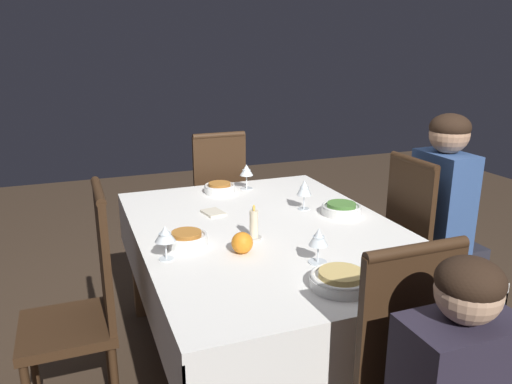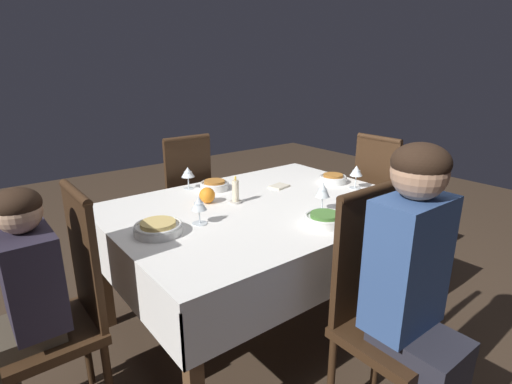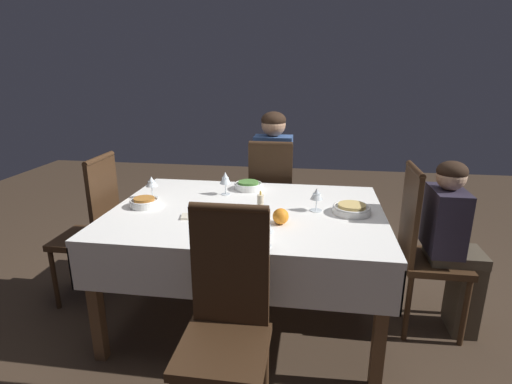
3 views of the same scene
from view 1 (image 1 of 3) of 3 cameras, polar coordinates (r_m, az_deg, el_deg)
name	(u,v)px [view 1 (image 1 of 3)]	position (r m, az deg, el deg)	size (l,w,h in m)	color
ground_plane	(268,367)	(2.59, 1.34, -19.33)	(8.00, 8.00, 0.00)	#3D2D21
dining_table	(269,244)	(2.27, 1.45, -5.96)	(1.59, 1.15, 0.72)	white
chair_north	(421,246)	(2.67, 18.36, -5.92)	(0.36, 0.36, 1.01)	#382314
chair_south	(84,302)	(2.13, -19.09, -11.81)	(0.36, 0.36, 1.01)	#382314
chair_west	(216,201)	(3.24, -4.56, -1.09)	(0.36, 0.36, 1.01)	#382314
person_adult_denim	(448,216)	(2.71, 21.09, -2.58)	(0.30, 0.34, 1.20)	#282833
bowl_north	(341,209)	(2.46, 9.72, -1.88)	(0.19, 0.19, 0.06)	white
wine_glass_north	(304,188)	(2.48, 5.54, 0.40)	(0.07, 0.07, 0.15)	white
bowl_east	(341,279)	(1.75, 9.71, -9.80)	(0.22, 0.22, 0.06)	white
wine_glass_east	(318,238)	(1.88, 7.16, -5.29)	(0.07, 0.07, 0.14)	white
bowl_south	(187,238)	(2.08, -7.94, -5.26)	(0.17, 0.17, 0.06)	white
wine_glass_south	(165,235)	(1.93, -10.35, -4.86)	(0.08, 0.08, 0.14)	white
bowl_west	(220,188)	(2.78, -4.18, 0.49)	(0.17, 0.17, 0.06)	white
wine_glass_west	(246,171)	(2.82, -1.10, 2.41)	(0.08, 0.08, 0.14)	white
candle_centerpiece	(254,227)	(2.11, -0.24, -3.97)	(0.07, 0.07, 0.15)	beige
orange_fruit	(242,243)	(1.98, -1.59, -5.83)	(0.09, 0.09, 0.09)	orange
napkin_red_folded	(213,213)	(2.44, -4.92, -2.36)	(0.13, 0.11, 0.01)	beige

